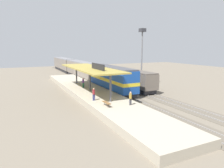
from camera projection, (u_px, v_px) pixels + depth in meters
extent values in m
plane|color=#706656|center=(125.00, 92.00, 37.22)|extent=(120.00, 120.00, 0.00)
cube|color=#5F5649|center=(115.00, 93.00, 36.37)|extent=(3.20, 110.00, 0.04)
cube|color=gray|center=(111.00, 93.00, 36.05)|extent=(0.10, 110.00, 0.16)
cube|color=gray|center=(118.00, 92.00, 36.66)|extent=(0.10, 110.00, 0.16)
cube|color=#5F5649|center=(137.00, 91.00, 38.33)|extent=(3.20, 110.00, 0.04)
cube|color=gray|center=(134.00, 91.00, 38.01)|extent=(0.10, 110.00, 0.16)
cube|color=gray|center=(140.00, 90.00, 38.62)|extent=(0.10, 110.00, 0.16)
cube|color=#A89E89|center=(90.00, 93.00, 34.34)|extent=(6.00, 44.00, 0.90)
cylinder|color=#47474C|center=(110.00, 88.00, 26.84)|extent=(0.28, 0.28, 3.60)
cylinder|color=#47474C|center=(90.00, 80.00, 33.95)|extent=(0.28, 0.28, 3.60)
cylinder|color=#47474C|center=(76.00, 74.00, 41.05)|extent=(0.28, 0.28, 3.60)
cube|color=#A38E3D|center=(90.00, 68.00, 33.62)|extent=(5.20, 18.00, 0.20)
cube|color=black|center=(98.00, 67.00, 30.32)|extent=(0.12, 4.80, 0.90)
cylinder|color=#333338|center=(109.00, 106.00, 24.29)|extent=(0.07, 0.07, 0.42)
cylinder|color=#333338|center=(104.00, 103.00, 25.45)|extent=(0.07, 0.07, 0.42)
cube|color=brown|center=(107.00, 103.00, 24.83)|extent=(0.44, 1.70, 0.08)
cube|color=#28282D|center=(111.00, 89.00, 37.58)|extent=(2.60, 13.60, 0.70)
cube|color=#19479E|center=(111.00, 77.00, 37.22)|extent=(2.90, 14.40, 3.50)
cube|color=#47474C|center=(111.00, 67.00, 36.89)|extent=(2.78, 14.11, 0.24)
cube|color=yellow|center=(111.00, 79.00, 37.26)|extent=(2.93, 14.43, 0.56)
cube|color=#28282D|center=(82.00, 77.00, 53.57)|extent=(2.60, 19.20, 0.70)
cube|color=slate|center=(81.00, 69.00, 53.22)|extent=(2.90, 20.00, 3.30)
cube|color=slate|center=(81.00, 62.00, 52.91)|extent=(2.78, 19.60, 0.24)
cube|color=#28282D|center=(64.00, 69.00, 72.04)|extent=(2.60, 19.20, 0.70)
cube|color=slate|center=(64.00, 63.00, 71.69)|extent=(2.90, 20.00, 3.30)
cube|color=slate|center=(63.00, 58.00, 71.39)|extent=(2.78, 19.60, 0.24)
cube|color=#28282D|center=(133.00, 87.00, 39.43)|extent=(2.50, 11.20, 0.70)
cube|color=#6B6056|center=(133.00, 78.00, 39.14)|extent=(2.80, 12.00, 2.60)
cube|color=#554D45|center=(133.00, 71.00, 38.89)|extent=(2.69, 11.76, 0.24)
cylinder|color=slate|center=(142.00, 60.00, 41.78)|extent=(0.28, 0.28, 11.00)
cube|color=#333338|center=(142.00, 30.00, 40.77)|extent=(1.10, 1.10, 0.70)
cylinder|color=#4C4C51|center=(130.00, 102.00, 25.28)|extent=(0.16, 0.16, 0.84)
cylinder|color=#4C4C51|center=(131.00, 102.00, 25.36)|extent=(0.16, 0.16, 0.84)
cylinder|color=olive|center=(130.00, 96.00, 25.19)|extent=(0.34, 0.34, 0.64)
sphere|color=tan|center=(131.00, 93.00, 25.12)|extent=(0.23, 0.23, 0.23)
cylinder|color=#23603D|center=(83.00, 85.00, 36.64)|extent=(0.16, 0.16, 0.84)
cylinder|color=#23603D|center=(84.00, 85.00, 36.72)|extent=(0.16, 0.16, 0.84)
cylinder|color=#663375|center=(83.00, 81.00, 36.55)|extent=(0.34, 0.34, 0.64)
sphere|color=tan|center=(83.00, 79.00, 36.48)|extent=(0.23, 0.23, 0.23)
cylinder|color=navy|center=(93.00, 97.00, 27.57)|extent=(0.16, 0.16, 0.84)
cylinder|color=navy|center=(94.00, 97.00, 27.65)|extent=(0.16, 0.16, 0.84)
cylinder|color=maroon|center=(94.00, 92.00, 27.48)|extent=(0.34, 0.34, 0.64)
sphere|color=tan|center=(94.00, 89.00, 27.40)|extent=(0.23, 0.23, 0.23)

